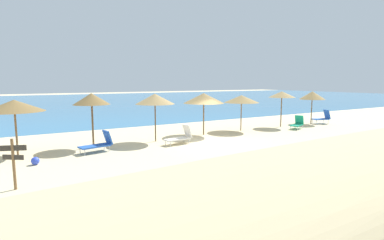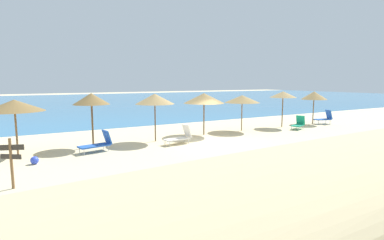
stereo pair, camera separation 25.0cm
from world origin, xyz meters
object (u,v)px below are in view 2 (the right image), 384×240
object	(u,v)px
beach_umbrella_1	(91,99)
lounge_chair_0	(299,124)
lounge_chair_2	(180,137)
beach_umbrella_6	(314,95)
beach_umbrella_5	(283,95)
beach_umbrella_0	(14,106)
beach_umbrella_4	(242,99)
lounge_chair_3	(98,143)
beach_ball	(35,160)
wooden_signpost	(11,159)
beach_umbrella_3	(204,98)
lounge_chair_1	(324,118)
beach_umbrella_2	(155,99)

from	to	relation	value
beach_umbrella_1	lounge_chair_0	size ratio (longest dim) A/B	2.03
lounge_chair_2	beach_umbrella_6	bearing A→B (deg)	-90.49
beach_umbrella_5	lounge_chair_0	xyz separation A→B (m)	(0.33, -1.32, -2.10)
beach_umbrella_0	lounge_chair_2	distance (m)	8.30
beach_umbrella_4	lounge_chair_3	world-z (taller)	beach_umbrella_4
lounge_chair_0	beach_ball	xyz separation A→B (m)	(-17.30, -0.98, -0.23)
lounge_chair_0	beach_ball	world-z (taller)	lounge_chair_0
beach_umbrella_5	wooden_signpost	distance (m)	18.49
beach_umbrella_3	wooden_signpost	distance (m)	12.00
lounge_chair_0	beach_umbrella_6	bearing A→B (deg)	-89.48
beach_umbrella_1	wooden_signpost	bearing A→B (deg)	-124.79
beach_umbrella_5	lounge_chair_1	world-z (taller)	beach_umbrella_5
lounge_chair_3	beach_ball	xyz separation A→B (m)	(-2.86, -1.02, -0.25)
lounge_chair_1	lounge_chair_2	xyz separation A→B (m)	(-14.02, -1.15, -0.09)
beach_umbrella_5	beach_umbrella_6	world-z (taller)	beach_umbrella_5
lounge_chair_0	beach_ball	bearing A→B (deg)	71.31
lounge_chair_2	beach_umbrella_5	bearing A→B (deg)	-87.99
beach_umbrella_0	lounge_chair_3	size ratio (longest dim) A/B	1.59
beach_umbrella_3	wooden_signpost	size ratio (longest dim) A/B	1.63
beach_umbrella_0	beach_ball	distance (m)	3.14
beach_umbrella_6	lounge_chair_1	size ratio (longest dim) A/B	1.76
beach_umbrella_3	lounge_chair_0	size ratio (longest dim) A/B	1.93
lounge_chair_0	lounge_chair_3	world-z (taller)	lounge_chair_3
beach_umbrella_6	beach_umbrella_0	bearing A→B (deg)	-179.51
beach_umbrella_0	beach_umbrella_1	world-z (taller)	beach_umbrella_1
beach_umbrella_0	lounge_chair_3	distance (m)	4.16
lounge_chair_0	beach_umbrella_3	bearing A→B (deg)	57.05
beach_umbrella_4	beach_umbrella_3	bearing A→B (deg)	-178.73
beach_ball	lounge_chair_0	bearing A→B (deg)	3.25
beach_umbrella_1	lounge_chair_1	distance (m)	18.58
beach_umbrella_3	lounge_chair_2	size ratio (longest dim) A/B	1.65
beach_umbrella_0	beach_umbrella_5	world-z (taller)	beach_umbrella_5
lounge_chair_3	beach_ball	bearing A→B (deg)	97.67
lounge_chair_1	beach_umbrella_0	bearing A→B (deg)	106.14
beach_umbrella_3	lounge_chair_0	xyz separation A→B (m)	(7.34, -1.43, -2.01)
lounge_chair_1	wooden_signpost	distance (m)	22.52
beach_umbrella_1	beach_umbrella_5	bearing A→B (deg)	0.38
beach_umbrella_6	lounge_chair_1	bearing A→B (deg)	-34.27
beach_umbrella_3	wooden_signpost	xyz separation A→B (m)	(-10.66, -5.33, -1.40)
beach_umbrella_0	lounge_chair_1	xyz separation A→B (m)	(21.95, -0.34, -1.87)
beach_umbrella_4	wooden_signpost	distance (m)	14.93
beach_umbrella_4	beach_umbrella_1	bearing A→B (deg)	-178.49
beach_umbrella_6	beach_umbrella_1	bearing A→B (deg)	-179.64
beach_umbrella_1	beach_ball	xyz separation A→B (m)	(-2.86, -2.21, -2.41)
beach_umbrella_6	beach_umbrella_4	bearing A→B (deg)	178.76
beach_umbrella_3	beach_ball	size ratio (longest dim) A/B	8.13
beach_umbrella_0	beach_umbrella_2	xyz separation A→B (m)	(6.99, -0.15, 0.11)
lounge_chair_1	lounge_chair_2	bearing A→B (deg)	111.71
lounge_chair_1	beach_ball	xyz separation A→B (m)	(-21.31, -1.80, -0.33)
beach_umbrella_5	beach_umbrella_6	bearing A→B (deg)	0.31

